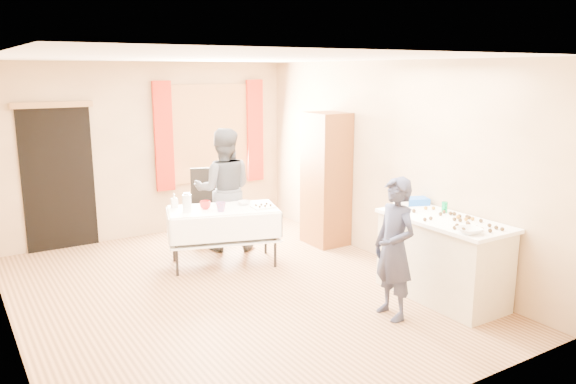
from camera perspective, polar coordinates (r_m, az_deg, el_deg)
floor at (r=6.54m, az=-5.66°, el=-10.13°), size 4.50×5.50×0.02m
ceiling at (r=6.05m, az=-6.20°, el=13.47°), size 4.50×5.50×0.02m
wall_back at (r=8.69m, az=-14.03°, el=4.14°), size 4.50×0.02×2.60m
wall_front at (r=3.95m, az=12.22°, el=-5.36°), size 4.50×0.02×2.60m
wall_left at (r=5.57m, az=-27.23°, el=-1.30°), size 0.02×5.50×2.60m
wall_right at (r=7.42m, az=9.94°, el=2.98°), size 0.02×5.50×2.60m
window_frame at (r=8.99m, az=-7.93°, el=5.93°), size 1.32×0.06×1.52m
window_pane at (r=8.98m, az=-7.89°, el=5.92°), size 1.20×0.02×1.40m
curtain_left at (r=8.65m, az=-12.52°, el=5.52°), size 0.28×0.06×1.65m
curtain_right at (r=9.29m, az=-3.39°, el=6.23°), size 0.28×0.06×1.65m
doorway at (r=8.41m, az=-22.29°, el=1.24°), size 0.95×0.04×2.00m
door_lintel at (r=8.26m, az=-22.83°, el=8.17°), size 1.05×0.06×0.08m
cabinet at (r=8.05m, az=3.88°, el=1.31°), size 0.50×0.60×1.90m
counter at (r=6.43m, az=15.40°, el=-6.54°), size 0.70×1.47×0.91m
party_table at (r=7.30m, az=-6.58°, el=-3.95°), size 1.55×1.10×0.75m
chair at (r=8.35m, az=-8.22°, el=-2.82°), size 0.57×0.57×1.07m
girl at (r=5.75m, az=10.76°, el=-5.67°), size 0.58×0.42×1.45m
woman at (r=7.83m, az=-6.54°, el=0.24°), size 1.35×1.31×1.71m
soda_can at (r=6.55m, az=15.62°, el=-1.48°), size 0.09×0.09×0.12m
mixing_bowl at (r=5.79m, az=17.96°, el=-3.75°), size 0.31×0.31×0.06m
foam_block at (r=6.69m, az=11.38°, el=-1.16°), size 0.17×0.14×0.08m
blue_basket at (r=6.85m, az=12.79°, el=-0.91°), size 0.35×0.30×0.08m
pitcher at (r=7.06m, az=-10.23°, el=-1.15°), size 0.15×0.15×0.22m
cup_red at (r=7.19m, az=-8.40°, el=-1.31°), size 0.24×0.24×0.11m
cup_rainbow at (r=7.04m, az=-6.85°, el=-1.51°), size 0.24×0.24×0.12m
small_bowl at (r=7.37m, az=-4.49°, el=-1.11°), size 0.27×0.27×0.05m
pastry_tray at (r=7.20m, az=-2.53°, el=-1.53°), size 0.29×0.22×0.02m
bottle at (r=7.34m, az=-11.47°, el=-0.86°), size 0.11×0.11×0.18m
cake_balls at (r=6.20m, az=16.95°, el=-2.71°), size 0.52×1.07×0.04m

